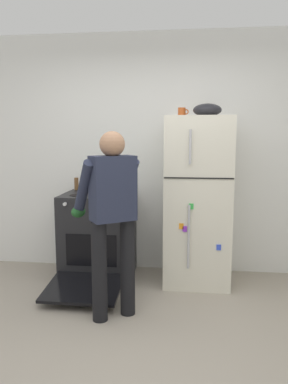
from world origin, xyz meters
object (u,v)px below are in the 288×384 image
object	(u,v)px
mixing_bowl	(207,110)
pepper_mill	(76,184)
person_cook	(112,209)
red_pot	(111,189)
stove_range	(98,236)
refrigerator	(197,201)
coffee_mug	(182,112)

from	to	relation	value
mixing_bowl	pepper_mill	bearing A→B (deg)	172.20
person_cook	red_pot	bearing A→B (deg)	102.24
red_pot	person_cook	bearing A→B (deg)	-77.76
person_cook	red_pot	world-z (taller)	person_cook
mixing_bowl	person_cook	bearing A→B (deg)	-131.69
stove_range	red_pot	bearing A→B (deg)	-11.27
refrigerator	coffee_mug	world-z (taller)	coffee_mug
coffee_mug	mixing_bowl	xyz separation A→B (m)	(0.26, -0.05, 0.02)
red_pot	coffee_mug	distance (m)	1.10
person_cook	red_pot	xyz separation A→B (m)	(-0.19, 0.86, 0.04)
pepper_mill	mixing_bowl	size ratio (longest dim) A/B	0.49
stove_range	pepper_mill	bearing A→B (deg)	143.98
refrigerator	pepper_mill	bearing A→B (deg)	171.75
stove_range	pepper_mill	world-z (taller)	pepper_mill
person_cook	coffee_mug	xyz separation A→B (m)	(0.56, 0.96, 0.85)
refrigerator	red_pot	xyz separation A→B (m)	(-0.92, -0.05, 0.11)
refrigerator	person_cook	distance (m)	1.17
refrigerator	pepper_mill	xyz separation A→B (m)	(-1.38, 0.20, 0.13)
coffee_mug	pepper_mill	xyz separation A→B (m)	(-1.20, 0.15, -0.79)
refrigerator	stove_range	size ratio (longest dim) A/B	1.42
coffee_mug	pepper_mill	world-z (taller)	coffee_mug
refrigerator	pepper_mill	world-z (taller)	refrigerator
coffee_mug	pepper_mill	bearing A→B (deg)	172.90
red_pot	mixing_bowl	bearing A→B (deg)	2.86
person_cook	pepper_mill	distance (m)	1.29
person_cook	red_pot	size ratio (longest dim) A/B	4.60
stove_range	red_pot	distance (m)	0.56
refrigerator	mixing_bowl	size ratio (longest dim) A/B	6.03
person_cook	red_pot	distance (m)	0.88
stove_range	person_cook	bearing A→B (deg)	-68.80
person_cook	coffee_mug	size ratio (longest dim) A/B	14.28
stove_range	person_cook	size ratio (longest dim) A/B	0.77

